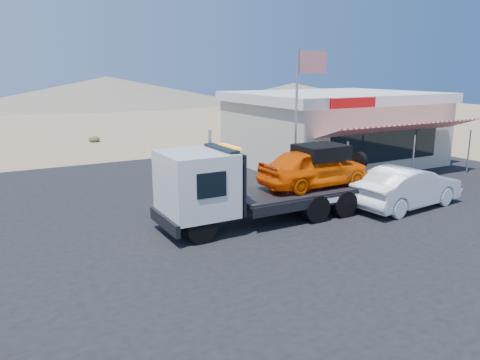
% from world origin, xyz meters
% --- Properties ---
extents(ground, '(120.00, 120.00, 0.00)m').
position_xyz_m(ground, '(0.00, 0.00, 0.00)').
color(ground, '#9B8058').
rests_on(ground, ground).
extents(asphalt_lot, '(32.00, 24.00, 0.02)m').
position_xyz_m(asphalt_lot, '(2.00, 3.00, 0.01)').
color(asphalt_lot, black).
rests_on(asphalt_lot, ground).
extents(tow_truck, '(8.16, 2.42, 2.73)m').
position_xyz_m(tow_truck, '(1.75, 1.85, 1.47)').
color(tow_truck, black).
rests_on(tow_truck, asphalt_lot).
extents(white_sedan, '(4.89, 2.12, 1.57)m').
position_xyz_m(white_sedan, '(7.08, 0.55, 0.80)').
color(white_sedan, silver).
rests_on(white_sedan, asphalt_lot).
extents(jerky_store, '(10.40, 9.97, 3.90)m').
position_xyz_m(jerky_store, '(10.50, 8.97, 1.99)').
color(jerky_store, beige).
rests_on(jerky_store, asphalt_lot).
extents(flagpole, '(1.55, 0.10, 6.00)m').
position_xyz_m(flagpole, '(4.93, 4.50, 3.76)').
color(flagpole, '#99999E').
rests_on(flagpole, asphalt_lot).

